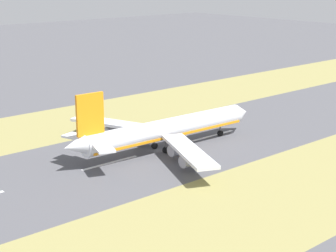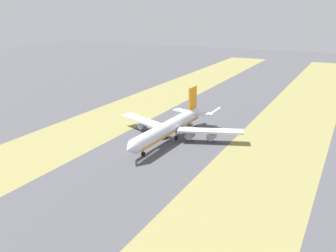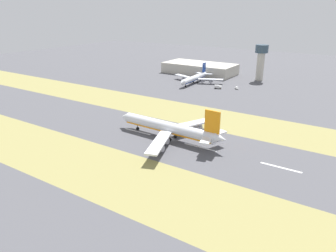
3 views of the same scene
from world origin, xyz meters
TOP-DOWN VIEW (x-y plane):
  - ground_plane at (0.00, 0.00)m, footprint 800.00×800.00m
  - grass_median_west at (-45.00, 0.00)m, footprint 40.00×600.00m
  - grass_median_east at (45.00, 0.00)m, footprint 40.00×600.00m
  - centreline_dash_mid at (0.00, -16.40)m, footprint 1.20×18.00m
  - centreline_dash_far at (0.00, 23.60)m, footprint 1.20×18.00m
  - airplane_main_jet at (1.00, 1.70)m, footprint 64.09×67.16m

SIDE VIEW (x-z plane):
  - ground_plane at x=0.00m, z-range 0.00..0.00m
  - grass_median_west at x=-45.00m, z-range 0.00..0.01m
  - grass_median_east at x=45.00m, z-range 0.00..0.01m
  - centreline_dash_mid at x=0.00m, z-range 0.00..0.01m
  - centreline_dash_far at x=0.00m, z-range 0.00..0.01m
  - airplane_main_jet at x=1.00m, z-range -4.08..16.12m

